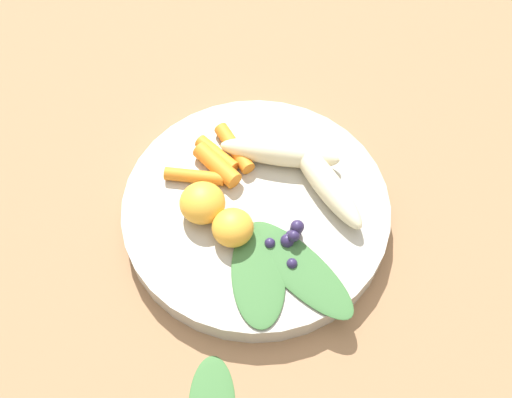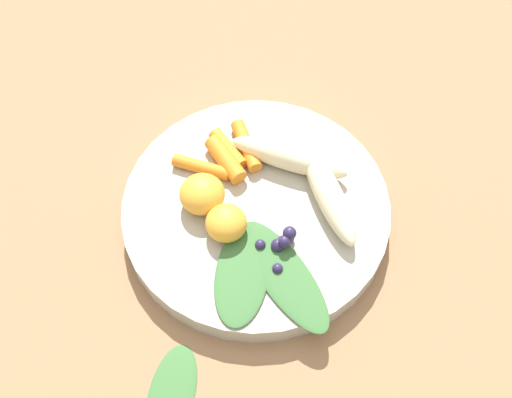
# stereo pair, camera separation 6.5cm
# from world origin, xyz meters

# --- Properties ---
(ground_plane) EXTENTS (2.40, 2.40, 0.00)m
(ground_plane) POSITION_xyz_m (0.00, 0.00, 0.00)
(ground_plane) COLOR #99704C
(bowl) EXTENTS (0.28, 0.28, 0.03)m
(bowl) POSITION_xyz_m (0.00, 0.00, 0.01)
(bowl) COLOR #B2AD9E
(bowl) RESTS_ON ground_plane
(banana_peeled_left) EXTENTS (0.07, 0.13, 0.03)m
(banana_peeled_left) POSITION_xyz_m (0.05, -0.03, 0.04)
(banana_peeled_left) COLOR beige
(banana_peeled_left) RESTS_ON bowl
(banana_peeled_right) EXTENTS (0.13, 0.07, 0.03)m
(banana_peeled_right) POSITION_xyz_m (0.01, -0.07, 0.04)
(banana_peeled_right) COLOR beige
(banana_peeled_right) RESTS_ON bowl
(orange_segment_near) EXTENTS (0.04, 0.04, 0.03)m
(orange_segment_near) POSITION_xyz_m (-0.03, 0.03, 0.04)
(orange_segment_near) COLOR #F4A833
(orange_segment_near) RESTS_ON bowl
(orange_segment_far) EXTENTS (0.05, 0.05, 0.04)m
(orange_segment_far) POSITION_xyz_m (-0.00, 0.06, 0.05)
(orange_segment_far) COLOR #F4A833
(orange_segment_far) RESTS_ON bowl
(carrot_front) EXTENTS (0.07, 0.04, 0.02)m
(carrot_front) POSITION_xyz_m (0.07, 0.01, 0.04)
(carrot_front) COLOR orange
(carrot_front) RESTS_ON bowl
(carrot_mid_left) EXTENTS (0.05, 0.04, 0.02)m
(carrot_mid_left) POSITION_xyz_m (0.06, 0.03, 0.04)
(carrot_mid_left) COLOR orange
(carrot_mid_left) RESTS_ON bowl
(carrot_mid_right) EXTENTS (0.06, 0.05, 0.02)m
(carrot_mid_right) POSITION_xyz_m (0.05, 0.03, 0.04)
(carrot_mid_right) COLOR orange
(carrot_mid_right) RESTS_ON bowl
(carrot_rear) EXTENTS (0.03, 0.06, 0.01)m
(carrot_rear) POSITION_xyz_m (0.04, 0.06, 0.03)
(carrot_rear) COLOR orange
(carrot_rear) RESTS_ON bowl
(blueberry_pile) EXTENTS (0.05, 0.04, 0.03)m
(blueberry_pile) POSITION_xyz_m (-0.05, -0.03, 0.04)
(blueberry_pile) COLOR #2D234C
(blueberry_pile) RESTS_ON bowl
(coconut_shred_patch) EXTENTS (0.05, 0.05, 0.00)m
(coconut_shred_patch) POSITION_xyz_m (-0.04, -0.00, 0.03)
(coconut_shred_patch) COLOR white
(coconut_shred_patch) RESTS_ON bowl
(kale_leaf_left) EXTENTS (0.12, 0.06, 0.00)m
(kale_leaf_left) POSITION_xyz_m (-0.08, 0.01, 0.03)
(kale_leaf_left) COLOR #3D7038
(kale_leaf_left) RESTS_ON bowl
(kale_leaf_right) EXTENTS (0.14, 0.12, 0.00)m
(kale_leaf_right) POSITION_xyz_m (-0.08, -0.03, 0.03)
(kale_leaf_right) COLOR #3D7038
(kale_leaf_right) RESTS_ON bowl
(kale_leaf_stray) EXTENTS (0.10, 0.06, 0.01)m
(kale_leaf_stray) POSITION_xyz_m (-0.19, 0.07, 0.00)
(kale_leaf_stray) COLOR #3D7038
(kale_leaf_stray) RESTS_ON ground_plane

